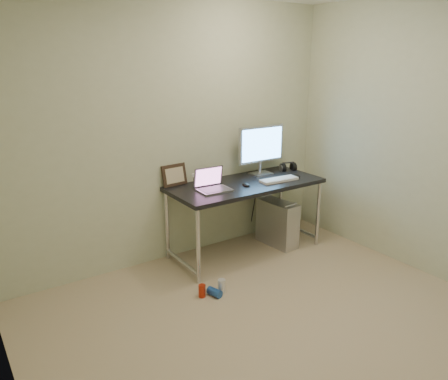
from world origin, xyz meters
The scene contains 18 objects.
floor centered at (0.00, 0.00, 0.00)m, with size 3.50×3.50×0.00m, color tan.
wall_back centered at (0.00, 1.75, 1.25)m, with size 3.50×0.02×2.50m, color beige.
wall_left centered at (-1.75, 0.00, 1.25)m, with size 0.02×3.50×2.50m, color beige.
desk centered at (0.60, 1.41, 0.67)m, with size 1.57×0.69×0.75m.
tower_computer centered at (1.00, 1.36, 0.24)m, with size 0.24×0.48×0.52m.
cable_a centered at (0.95, 1.70, 0.40)m, with size 0.01×0.01×0.70m, color black.
cable_b centered at (1.04, 1.68, 0.38)m, with size 0.01×0.01×0.72m, color black.
can_red centered at (-0.24, 0.88, 0.06)m, with size 0.06×0.06×0.11m, color #AE250E.
can_white centered at (-0.06, 0.85, 0.06)m, with size 0.07×0.07×0.12m, color silver.
can_blue centered at (-0.15, 0.83, 0.04)m, with size 0.07×0.07×0.13m, color #204CA0.
laptop centered at (0.20, 1.40, 0.80)m, with size 0.32×0.26×0.21m.
monitor centered at (0.93, 1.58, 1.06)m, with size 0.56×0.17×0.52m.
keyboard centered at (0.93, 1.27, 0.76)m, with size 0.41×0.13×0.02m, color white.
mouse_right centered at (1.16, 1.29, 0.77)m, with size 0.08×0.12×0.04m, color black.
mouse_left centered at (0.54, 1.31, 0.77)m, with size 0.06×0.10×0.03m, color black.
headphones centered at (1.29, 1.54, 0.78)m, with size 0.20×0.11×0.12m.
picture_frame centered at (-0.03, 1.72, 0.86)m, with size 0.26×0.03×0.21m, color black.
webcam centered at (0.15, 1.65, 0.83)m, with size 0.04×0.04×0.11m.
Camera 1 is at (-1.93, -1.95, 1.97)m, focal length 35.00 mm.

